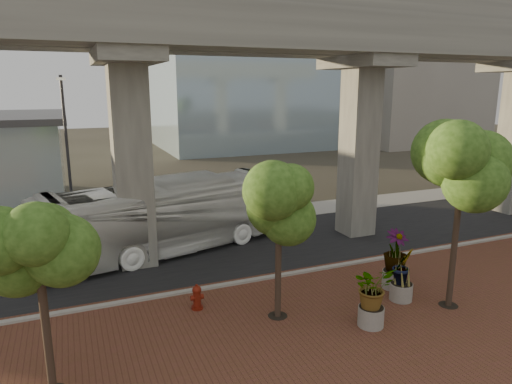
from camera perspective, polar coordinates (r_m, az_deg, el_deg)
name	(u,v)px	position (r m, az deg, el deg)	size (l,w,h in m)	color
ground	(273,260)	(21.97, 2.12, -8.50)	(160.00, 160.00, 0.00)	#343126
brick_plaza	(377,345)	(15.78, 14.94, -17.99)	(70.00, 13.00, 0.06)	brown
asphalt_road	(257,246)	(23.67, 0.09, -6.82)	(90.00, 8.00, 0.04)	black
curb_strip	(292,274)	(20.27, 4.51, -10.18)	(70.00, 0.25, 0.16)	#A19E96
far_sidewalk	(223,219)	(28.58, -4.17, -3.34)	(90.00, 3.00, 0.06)	#A19E96
transit_viaduct	(257,103)	(22.29, 0.09, 11.04)	(72.00, 5.60, 12.40)	#9C998D
midrise_block	(409,59)	(71.84, 18.61, 15.47)	(18.00, 16.00, 24.00)	gray
transit_bus	(169,216)	(22.94, -10.81, -3.03)	(3.04, 12.96, 3.61)	white
parked_car	(510,186)	(39.49, 29.18, 0.67)	(1.59, 4.59, 1.51)	black
fire_hydrant	(197,297)	(17.30, -7.39, -12.90)	(0.48, 0.43, 0.96)	maroon
planter_front	(372,290)	(16.17, 14.35, -11.79)	(1.96, 1.96, 2.16)	#A3A093
planter_right	(396,253)	(19.26, 17.05, -7.35)	(2.28, 2.28, 2.43)	gray
planter_left	(403,268)	(18.36, 17.87, -9.09)	(1.91, 1.91, 2.10)	gray
street_tree_far_west	(37,246)	(12.64, -25.72, -6.14)	(3.49, 3.49, 5.72)	#423125
street_tree_near_west	(279,208)	(15.43, 2.88, -2.03)	(3.24, 3.24, 5.48)	#423125
street_tree_near_east	(462,169)	(17.50, 24.38, 2.65)	(3.61, 3.61, 6.86)	#423125
streetlamp_west	(67,148)	(25.28, -22.53, 5.09)	(0.42, 1.24, 8.57)	#2D2D32
streetlamp_east	(347,150)	(29.11, 11.29, 5.20)	(0.36, 1.05, 7.24)	#333338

